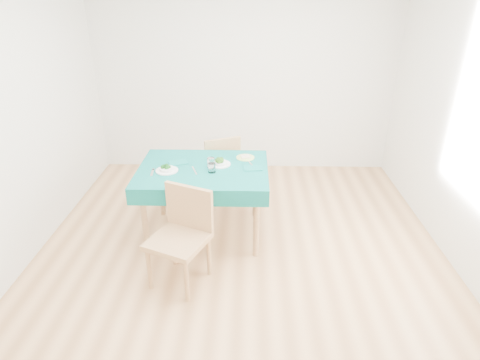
{
  "coord_description": "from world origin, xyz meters",
  "views": [
    {
      "loc": [
        0.08,
        -3.14,
        2.36
      ],
      "look_at": [
        0.0,
        0.0,
        0.85
      ],
      "focal_mm": 30.0,
      "sensor_mm": 36.0,
      "label": 1
    }
  ],
  "objects_px": {
    "bowl_near": "(167,168)",
    "side_plate": "(245,158)",
    "bowl_far": "(220,162)",
    "chair_far": "(217,160)",
    "table": "(204,202)",
    "chair_near": "(177,227)"
  },
  "relations": [
    {
      "from": "bowl_near",
      "to": "side_plate",
      "type": "bearing_deg",
      "value": 24.98
    },
    {
      "from": "table",
      "to": "chair_far",
      "type": "bearing_deg",
      "value": 84.22
    },
    {
      "from": "chair_near",
      "to": "side_plate",
      "type": "xyz_separation_m",
      "value": [
        0.55,
        1.04,
        0.2
      ]
    },
    {
      "from": "chair_far",
      "to": "side_plate",
      "type": "xyz_separation_m",
      "value": [
        0.34,
        -0.5,
        0.24
      ]
    },
    {
      "from": "chair_near",
      "to": "chair_far",
      "type": "height_order",
      "value": "chair_near"
    },
    {
      "from": "chair_near",
      "to": "chair_far",
      "type": "xyz_separation_m",
      "value": [
        0.22,
        1.54,
        -0.04
      ]
    },
    {
      "from": "bowl_far",
      "to": "chair_far",
      "type": "bearing_deg",
      "value": 96.85
    },
    {
      "from": "bowl_far",
      "to": "side_plate",
      "type": "xyz_separation_m",
      "value": [
        0.25,
        0.18,
        -0.03
      ]
    },
    {
      "from": "chair_near",
      "to": "side_plate",
      "type": "height_order",
      "value": "chair_near"
    },
    {
      "from": "chair_near",
      "to": "bowl_near",
      "type": "distance_m",
      "value": 0.75
    },
    {
      "from": "table",
      "to": "side_plate",
      "type": "distance_m",
      "value": 0.62
    },
    {
      "from": "table",
      "to": "bowl_far",
      "type": "bearing_deg",
      "value": 27.35
    },
    {
      "from": "table",
      "to": "side_plate",
      "type": "relative_size",
      "value": 6.67
    },
    {
      "from": "chair_near",
      "to": "side_plate",
      "type": "relative_size",
      "value": 5.96
    },
    {
      "from": "chair_far",
      "to": "bowl_near",
      "type": "distance_m",
      "value": 0.98
    },
    {
      "from": "bowl_far",
      "to": "table",
      "type": "bearing_deg",
      "value": -152.65
    },
    {
      "from": "chair_near",
      "to": "bowl_near",
      "type": "height_order",
      "value": "chair_near"
    },
    {
      "from": "table",
      "to": "bowl_far",
      "type": "distance_m",
      "value": 0.45
    },
    {
      "from": "side_plate",
      "to": "bowl_far",
      "type": "bearing_deg",
      "value": -144.03
    },
    {
      "from": "bowl_near",
      "to": "chair_near",
      "type": "bearing_deg",
      "value": -73.92
    },
    {
      "from": "chair_far",
      "to": "side_plate",
      "type": "height_order",
      "value": "chair_far"
    },
    {
      "from": "chair_near",
      "to": "bowl_far",
      "type": "distance_m",
      "value": 0.94
    }
  ]
}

